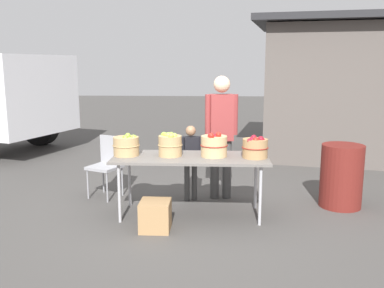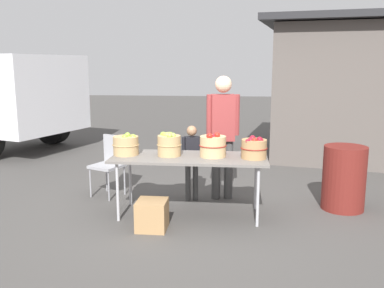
{
  "view_description": "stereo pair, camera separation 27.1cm",
  "coord_description": "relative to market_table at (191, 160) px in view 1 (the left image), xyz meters",
  "views": [
    {
      "loc": [
        0.31,
        -5.04,
        1.87
      ],
      "look_at": [
        0.0,
        0.3,
        0.85
      ],
      "focal_mm": 39.49,
      "sensor_mm": 36.0,
      "label": 1
    },
    {
      "loc": [
        0.58,
        -5.02,
        1.87
      ],
      "look_at": [
        0.0,
        0.3,
        0.85
      ],
      "focal_mm": 39.49,
      "sensor_mm": 36.0,
      "label": 2
    }
  ],
  "objects": [
    {
      "name": "market_table",
      "position": [
        0.0,
        0.0,
        0.0
      ],
      "size": [
        1.9,
        0.76,
        0.75
      ],
      "color": "slate",
      "rests_on": "ground"
    },
    {
      "name": "folding_chair",
      "position": [
        -1.22,
        0.71,
        -0.2
      ],
      "size": [
        0.53,
        0.53,
        0.86
      ],
      "rotation": [
        0.0,
        0.0,
        5.86
      ],
      "color": "#99999E",
      "rests_on": "ground"
    },
    {
      "name": "ground_plane",
      "position": [
        0.0,
        0.0,
        -0.71
      ],
      "size": [
        40.0,
        40.0,
        0.0
      ],
      "primitive_type": "plane",
      "color": "#474442"
    },
    {
      "name": "food_kiosk",
      "position": [
        2.89,
        3.69,
        0.68
      ],
      "size": [
        3.99,
        3.51,
        2.74
      ],
      "rotation": [
        0.0,
        0.0,
        -0.19
      ],
      "color": "#59514C",
      "rests_on": "ground"
    },
    {
      "name": "apple_basket_red_1",
      "position": [
        0.78,
        -0.01,
        0.17
      ],
      "size": [
        0.32,
        0.32,
        0.28
      ],
      "color": "#A87F51",
      "rests_on": "market_table"
    },
    {
      "name": "apple_basket_red_0",
      "position": [
        0.29,
        0.03,
        0.18
      ],
      "size": [
        0.34,
        0.34,
        0.31
      ],
      "color": "tan",
      "rests_on": "market_table"
    },
    {
      "name": "apple_basket_green_0",
      "position": [
        -0.8,
        0.03,
        0.17
      ],
      "size": [
        0.33,
        0.33,
        0.28
      ],
      "color": "tan",
      "rests_on": "market_table"
    },
    {
      "name": "produce_crate",
      "position": [
        -0.37,
        -0.51,
        -0.53
      ],
      "size": [
        0.34,
        0.34,
        0.34
      ],
      "primitive_type": "cube",
      "color": "#A87F51",
      "rests_on": "ground"
    },
    {
      "name": "trash_barrel",
      "position": [
        1.97,
        0.44,
        -0.29
      ],
      "size": [
        0.54,
        0.54,
        0.83
      ],
      "primitive_type": "cylinder",
      "color": "maroon",
      "rests_on": "ground"
    },
    {
      "name": "vendor_adult",
      "position": [
        0.38,
        0.71,
        0.3
      ],
      "size": [
        0.45,
        0.27,
        1.71
      ],
      "rotation": [
        0.0,
        0.0,
        3.27
      ],
      "color": "#3F3F3F",
      "rests_on": "ground"
    },
    {
      "name": "apple_basket_green_1",
      "position": [
        -0.26,
        0.02,
        0.19
      ],
      "size": [
        0.31,
        0.31,
        0.3
      ],
      "color": "tan",
      "rests_on": "market_table"
    },
    {
      "name": "child_customer",
      "position": [
        -0.03,
        0.58,
        -0.09
      ],
      "size": [
        0.27,
        0.19,
        1.05
      ],
      "rotation": [
        0.0,
        0.0,
        3.45
      ],
      "color": "#3F3F3F",
      "rests_on": "ground"
    }
  ]
}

